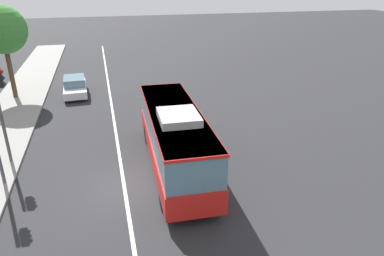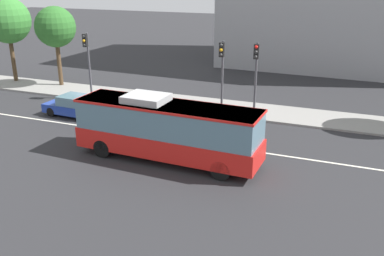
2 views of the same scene
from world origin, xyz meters
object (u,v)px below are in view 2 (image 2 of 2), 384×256
sedan_blue (76,106)px  traffic_light_mid_block (87,55)px  traffic_light_far_corner (256,68)px  street_tree_kerbside_left (7,21)px  traffic_light_near_corner (222,66)px  transit_bus (167,128)px  street_tree_kerbside_centre (55,27)px

sedan_blue → traffic_light_mid_block: 4.98m
sedan_blue → traffic_light_far_corner: bearing=-158.8°
street_tree_kerbside_left → traffic_light_near_corner: bearing=-6.9°
transit_bus → street_tree_kerbside_left: (-20.10, 10.59, 3.68)m
street_tree_kerbside_left → transit_bus: bearing=-27.8°
street_tree_kerbside_centre → sedan_blue: bearing=-45.7°
traffic_light_mid_block → street_tree_kerbside_left: street_tree_kerbside_left is taller
transit_bus → traffic_light_near_corner: traffic_light_near_corner is taller
traffic_light_near_corner → traffic_light_far_corner: bearing=92.5°
traffic_light_mid_block → street_tree_kerbside_centre: 5.70m
transit_bus → traffic_light_mid_block: traffic_light_mid_block is taller
traffic_light_far_corner → street_tree_kerbside_centre: bearing=-101.7°
sedan_blue → traffic_light_near_corner: 10.45m
traffic_light_near_corner → street_tree_kerbside_centre: bearing=-100.7°
traffic_light_near_corner → street_tree_kerbside_centre: 15.93m
transit_bus → traffic_light_mid_block: size_ratio=1.94×
transit_bus → street_tree_kerbside_centre: bearing=146.8°
sedan_blue → street_tree_kerbside_centre: street_tree_kerbside_centre is taller
traffic_light_mid_block → street_tree_kerbside_centre: (-4.82, 2.60, 1.54)m
sedan_blue → street_tree_kerbside_centre: size_ratio=0.67×
traffic_light_near_corner → traffic_light_mid_block: size_ratio=1.00×
traffic_light_near_corner → street_tree_kerbside_left: (-20.49, 2.48, 1.93)m
traffic_light_far_corner → street_tree_kerbside_left: street_tree_kerbside_left is taller
transit_bus → street_tree_kerbside_left: size_ratio=1.34×
street_tree_kerbside_left → street_tree_kerbside_centre: size_ratio=1.10×
street_tree_kerbside_left → street_tree_kerbside_centre: bearing=2.7°
transit_bus → sedan_blue: 10.03m
traffic_light_far_corner → street_tree_kerbside_centre: street_tree_kerbside_centre is taller
transit_bus → street_tree_kerbside_centre: street_tree_kerbside_centre is taller
traffic_light_far_corner → street_tree_kerbside_left: 22.99m
street_tree_kerbside_centre → traffic_light_mid_block: bearing=-28.4°
sedan_blue → traffic_light_far_corner: size_ratio=0.88×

